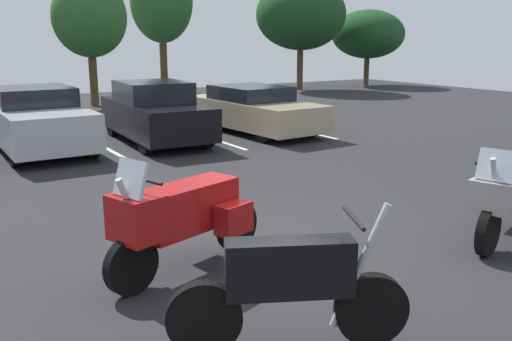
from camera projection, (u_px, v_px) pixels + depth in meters
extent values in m
cube|color=#262628|center=(270.00, 247.00, 7.48)|extent=(44.00, 44.00, 0.10)
cylinder|color=black|center=(131.00, 265.00, 5.94)|extent=(0.66, 0.32, 0.65)
cylinder|color=black|center=(237.00, 226.00, 7.18)|extent=(0.66, 0.32, 0.65)
cube|color=#A51414|center=(188.00, 207.00, 6.46)|extent=(1.33, 0.82, 0.54)
cylinder|color=#B2B2B7|center=(139.00, 225.00, 5.94)|extent=(0.51, 0.22, 1.12)
cylinder|color=black|center=(142.00, 179.00, 5.88)|extent=(0.23, 0.60, 0.04)
cube|color=#A51414|center=(137.00, 218.00, 5.90)|extent=(0.58, 0.65, 0.49)
cube|color=#B2C1CC|center=(131.00, 178.00, 5.76)|extent=(0.29, 0.47, 0.39)
cube|color=#A51414|center=(234.00, 218.00, 6.54)|extent=(0.49, 0.36, 0.36)
cube|color=#A51414|center=(190.00, 206.00, 7.01)|extent=(0.49, 0.36, 0.36)
cylinder|color=black|center=(488.00, 231.00, 7.00)|extent=(0.65, 0.31, 0.64)
cube|color=gray|center=(512.00, 187.00, 7.53)|extent=(1.34, 0.82, 0.44)
cylinder|color=#B2B2B7|center=(495.00, 198.00, 6.99)|extent=(0.50, 0.22, 1.11)
cylinder|color=black|center=(500.00, 166.00, 6.96)|extent=(0.22, 0.60, 0.04)
cube|color=gray|center=(494.00, 196.00, 6.97)|extent=(0.58, 0.65, 0.40)
cube|color=#B2C1CC|center=(496.00, 165.00, 6.84)|extent=(0.29, 0.47, 0.39)
cube|color=gray|center=(493.00, 184.00, 8.06)|extent=(0.49, 0.36, 0.36)
cylinder|color=black|center=(371.00, 309.00, 4.97)|extent=(0.65, 0.40, 0.67)
cylinder|color=black|center=(204.00, 318.00, 4.81)|extent=(0.65, 0.40, 0.67)
cube|color=black|center=(290.00, 268.00, 4.79)|extent=(1.12, 0.73, 0.50)
cylinder|color=#B2B2B7|center=(360.00, 266.00, 4.86)|extent=(0.49, 0.29, 1.14)
cylinder|color=black|center=(353.00, 218.00, 4.75)|extent=(0.30, 0.57, 0.04)
cube|color=silver|center=(103.00, 146.00, 14.13)|extent=(0.12, 4.70, 0.01)
cube|color=silver|center=(204.00, 136.00, 15.59)|extent=(0.12, 4.70, 0.01)
cube|color=silver|center=(288.00, 127.00, 17.05)|extent=(0.12, 4.70, 0.01)
cube|color=#B7B7BC|center=(39.00, 124.00, 13.42)|extent=(1.90, 4.45, 0.85)
cube|color=black|center=(33.00, 96.00, 13.57)|extent=(1.74, 1.99, 0.44)
cylinder|color=black|center=(91.00, 143.00, 12.67)|extent=(0.22, 0.70, 0.70)
cylinder|color=black|center=(15.00, 151.00, 11.83)|extent=(0.22, 0.70, 0.70)
cylinder|color=black|center=(59.00, 126.00, 15.16)|extent=(0.22, 0.70, 0.70)
cube|color=black|center=(156.00, 118.00, 14.60)|extent=(1.99, 4.34, 0.82)
cube|color=black|center=(153.00, 91.00, 14.59)|extent=(1.73, 2.02, 0.52)
cylinder|color=black|center=(206.00, 134.00, 13.80)|extent=(0.25, 0.72, 0.71)
cylinder|color=black|center=(146.00, 139.00, 13.08)|extent=(0.25, 0.72, 0.71)
cylinder|color=black|center=(165.00, 119.00, 16.26)|extent=(0.25, 0.72, 0.71)
cylinder|color=black|center=(113.00, 123.00, 15.54)|extent=(0.25, 0.72, 0.71)
cube|color=tan|center=(253.00, 113.00, 16.19)|extent=(2.17, 4.92, 0.72)
cube|color=black|center=(251.00, 93.00, 16.18)|extent=(1.85, 2.23, 0.40)
cylinder|color=black|center=(311.00, 126.00, 15.41)|extent=(0.26, 0.62, 0.61)
cylinder|color=black|center=(264.00, 131.00, 14.50)|extent=(0.26, 0.62, 0.61)
cylinder|color=black|center=(245.00, 113.00, 18.00)|extent=(0.26, 0.62, 0.61)
cylinder|color=black|center=(201.00, 117.00, 17.09)|extent=(0.26, 0.62, 0.61)
cylinder|color=#4C3823|center=(94.00, 82.00, 22.10)|extent=(0.32, 0.32, 1.91)
ellipsoid|color=#285B28|center=(89.00, 17.00, 21.52)|extent=(2.85, 2.85, 3.09)
cylinder|color=#4C3823|center=(164.00, 68.00, 28.04)|extent=(0.37, 0.37, 2.40)
ellipsoid|color=#285B28|center=(161.00, 1.00, 27.29)|extent=(3.06, 3.06, 4.01)
cylinder|color=#4C3823|center=(300.00, 70.00, 29.11)|extent=(0.31, 0.31, 2.02)
ellipsoid|color=#19421E|center=(301.00, 15.00, 28.46)|extent=(4.60, 4.60, 3.56)
cylinder|color=#4C3823|center=(366.00, 72.00, 31.76)|extent=(0.29, 0.29, 1.51)
ellipsoid|color=#19421E|center=(368.00, 34.00, 31.27)|extent=(4.05, 4.05, 2.68)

